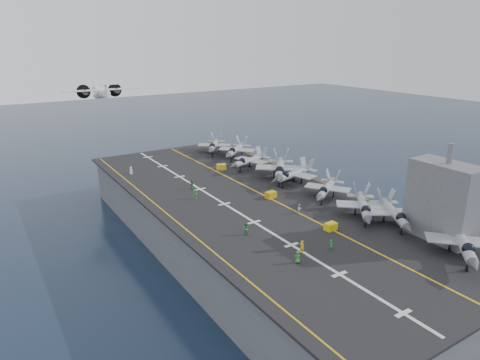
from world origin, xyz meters
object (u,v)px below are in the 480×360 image
tow_cart_a (331,226)px  transport_plane (102,94)px  fighter_jet_0 (463,241)px  island_superstructure (444,192)px

tow_cart_a → transport_plane: transport_plane is taller
fighter_jet_0 → transport_plane: size_ratio=0.76×
island_superstructure → fighter_jet_0: island_superstructure is taller
tow_cart_a → transport_plane: 81.70m
island_superstructure → transport_plane: transport_plane is taller
island_superstructure → fighter_jet_0: size_ratio=0.88×
tow_cart_a → island_superstructure: bearing=-41.6°
island_superstructure → tow_cart_a: size_ratio=7.23×
fighter_jet_0 → transport_plane: 99.34m
island_superstructure → tow_cart_a: 17.75m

